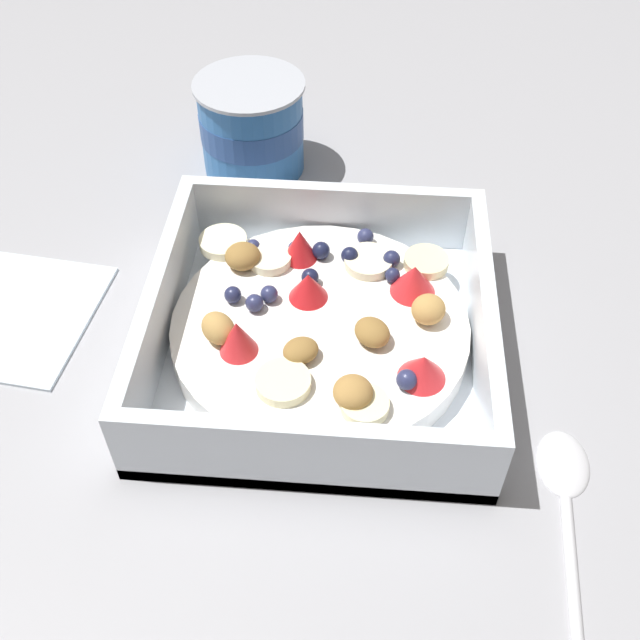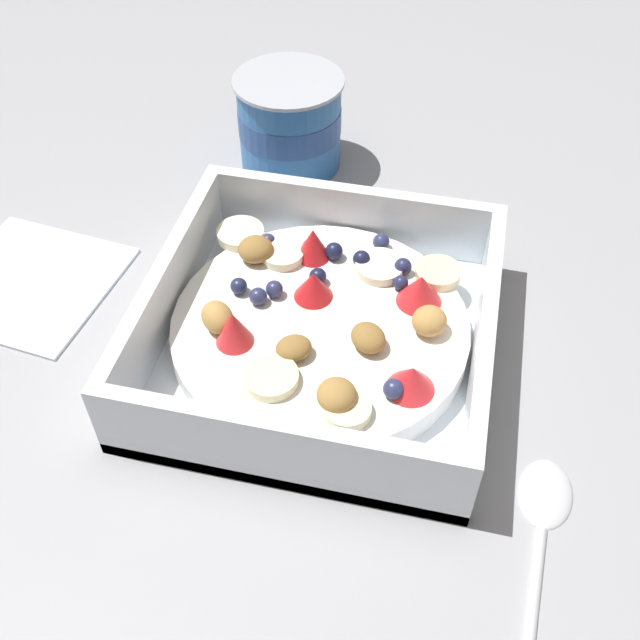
{
  "view_description": "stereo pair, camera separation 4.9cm",
  "coord_description": "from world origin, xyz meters",
  "px_view_note": "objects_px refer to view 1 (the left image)",
  "views": [
    {
      "loc": [
        0.04,
        -0.34,
        0.39
      ],
      "look_at": [
        0.01,
        -0.01,
        0.03
      ],
      "focal_mm": 42.01,
      "sensor_mm": 36.0,
      "label": 1
    },
    {
      "loc": [
        0.08,
        -0.34,
        0.39
      ],
      "look_at": [
        0.01,
        -0.01,
        0.03
      ],
      "focal_mm": 42.01,
      "sensor_mm": 36.0,
      "label": 2
    }
  ],
  "objects_px": {
    "yogurt_cup": "(252,126)",
    "folded_napkin": "(8,313)",
    "fruit_bowl": "(321,329)",
    "spoon": "(568,499)"
  },
  "relations": [
    {
      "from": "yogurt_cup",
      "to": "folded_napkin",
      "type": "xyz_separation_m",
      "value": [
        -0.15,
        -0.19,
        -0.04
      ]
    },
    {
      "from": "fruit_bowl",
      "to": "spoon",
      "type": "distance_m",
      "value": 0.19
    },
    {
      "from": "fruit_bowl",
      "to": "spoon",
      "type": "height_order",
      "value": "fruit_bowl"
    },
    {
      "from": "folded_napkin",
      "to": "yogurt_cup",
      "type": "bearing_deg",
      "value": 52.01
    },
    {
      "from": "spoon",
      "to": "yogurt_cup",
      "type": "xyz_separation_m",
      "value": [
        -0.23,
        0.32,
        0.04
      ]
    },
    {
      "from": "spoon",
      "to": "folded_napkin",
      "type": "bearing_deg",
      "value": 162.15
    },
    {
      "from": "fruit_bowl",
      "to": "folded_napkin",
      "type": "height_order",
      "value": "fruit_bowl"
    },
    {
      "from": "yogurt_cup",
      "to": "spoon",
      "type": "bearing_deg",
      "value": -54.4
    },
    {
      "from": "fruit_bowl",
      "to": "folded_napkin",
      "type": "xyz_separation_m",
      "value": [
        -0.23,
        0.01,
        -0.02
      ]
    },
    {
      "from": "fruit_bowl",
      "to": "yogurt_cup",
      "type": "distance_m",
      "value": 0.22
    }
  ]
}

